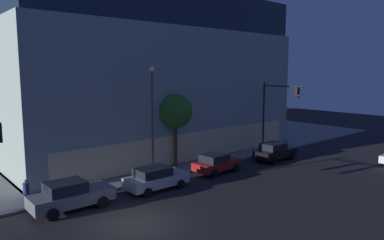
{
  "coord_description": "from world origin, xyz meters",
  "views": [
    {
      "loc": [
        -9.49,
        -15.89,
        8.05
      ],
      "look_at": [
        6.66,
        3.07,
        4.71
      ],
      "focal_mm": 33.66,
      "sensor_mm": 36.0,
      "label": 1
    }
  ],
  "objects_px": {
    "car_black": "(275,151)",
    "car_red": "(216,163)",
    "sidewalk_tree": "(175,111)",
    "car_silver": "(156,178)",
    "street_lamp_sidewalk": "(152,108)",
    "traffic_light_far_corner": "(275,106)",
    "pedestrian_waiting": "(26,190)",
    "modern_building": "(113,76)",
    "car_grey": "(70,195)"
  },
  "relations": [
    {
      "from": "car_black",
      "to": "car_red",
      "type": "bearing_deg",
      "value": 175.55
    },
    {
      "from": "sidewalk_tree",
      "to": "car_silver",
      "type": "distance_m",
      "value": 7.15
    },
    {
      "from": "car_silver",
      "to": "street_lamp_sidewalk",
      "type": "bearing_deg",
      "value": 59.0
    },
    {
      "from": "traffic_light_far_corner",
      "to": "car_silver",
      "type": "height_order",
      "value": "traffic_light_far_corner"
    },
    {
      "from": "sidewalk_tree",
      "to": "traffic_light_far_corner",
      "type": "bearing_deg",
      "value": -13.02
    },
    {
      "from": "pedestrian_waiting",
      "to": "modern_building",
      "type": "bearing_deg",
      "value": 48.09
    },
    {
      "from": "sidewalk_tree",
      "to": "street_lamp_sidewalk",
      "type": "bearing_deg",
      "value": -159.09
    },
    {
      "from": "pedestrian_waiting",
      "to": "traffic_light_far_corner",
      "type": "bearing_deg",
      "value": -1.87
    },
    {
      "from": "pedestrian_waiting",
      "to": "car_grey",
      "type": "bearing_deg",
      "value": -43.52
    },
    {
      "from": "car_grey",
      "to": "car_black",
      "type": "height_order",
      "value": "car_grey"
    },
    {
      "from": "sidewalk_tree",
      "to": "car_red",
      "type": "relative_size",
      "value": 1.49
    },
    {
      "from": "car_black",
      "to": "street_lamp_sidewalk",
      "type": "bearing_deg",
      "value": 166.65
    },
    {
      "from": "pedestrian_waiting",
      "to": "car_grey",
      "type": "distance_m",
      "value": 2.66
    },
    {
      "from": "modern_building",
      "to": "car_grey",
      "type": "bearing_deg",
      "value": -125.03
    },
    {
      "from": "sidewalk_tree",
      "to": "car_black",
      "type": "relative_size",
      "value": 1.41
    },
    {
      "from": "modern_building",
      "to": "car_silver",
      "type": "bearing_deg",
      "value": -110.4
    },
    {
      "from": "street_lamp_sidewalk",
      "to": "car_silver",
      "type": "height_order",
      "value": "street_lamp_sidewalk"
    },
    {
      "from": "pedestrian_waiting",
      "to": "car_silver",
      "type": "height_order",
      "value": "pedestrian_waiting"
    },
    {
      "from": "traffic_light_far_corner",
      "to": "sidewalk_tree",
      "type": "distance_m",
      "value": 10.57
    },
    {
      "from": "modern_building",
      "to": "pedestrian_waiting",
      "type": "xyz_separation_m",
      "value": [
        -14.63,
        -16.3,
        -6.48
      ]
    },
    {
      "from": "pedestrian_waiting",
      "to": "car_red",
      "type": "bearing_deg",
      "value": -7.15
    },
    {
      "from": "street_lamp_sidewalk",
      "to": "car_red",
      "type": "bearing_deg",
      "value": -25.47
    },
    {
      "from": "sidewalk_tree",
      "to": "car_red",
      "type": "xyz_separation_m",
      "value": [
        1.5,
        -3.39,
        -3.99
      ]
    },
    {
      "from": "modern_building",
      "to": "pedestrian_waiting",
      "type": "bearing_deg",
      "value": -131.91
    },
    {
      "from": "traffic_light_far_corner",
      "to": "car_silver",
      "type": "relative_size",
      "value": 1.57
    },
    {
      "from": "modern_building",
      "to": "sidewalk_tree",
      "type": "xyz_separation_m",
      "value": [
        -2.2,
        -14.66,
        -2.82
      ]
    },
    {
      "from": "car_grey",
      "to": "car_black",
      "type": "distance_m",
      "value": 18.93
    },
    {
      "from": "modern_building",
      "to": "street_lamp_sidewalk",
      "type": "distance_m",
      "value": 16.87
    },
    {
      "from": "modern_building",
      "to": "car_red",
      "type": "xyz_separation_m",
      "value": [
        -0.69,
        -18.05,
        -6.81
      ]
    },
    {
      "from": "modern_building",
      "to": "car_red",
      "type": "distance_m",
      "value": 19.3
    },
    {
      "from": "traffic_light_far_corner",
      "to": "street_lamp_sidewalk",
      "type": "distance_m",
      "value": 13.48
    },
    {
      "from": "traffic_light_far_corner",
      "to": "sidewalk_tree",
      "type": "xyz_separation_m",
      "value": [
        -10.3,
        2.38,
        -0.02
      ]
    },
    {
      "from": "traffic_light_far_corner",
      "to": "street_lamp_sidewalk",
      "type": "relative_size",
      "value": 0.83
    },
    {
      "from": "modern_building",
      "to": "car_red",
      "type": "relative_size",
      "value": 7.11
    },
    {
      "from": "traffic_light_far_corner",
      "to": "car_silver",
      "type": "bearing_deg",
      "value": -174.85
    },
    {
      "from": "car_silver",
      "to": "car_black",
      "type": "relative_size",
      "value": 1.02
    },
    {
      "from": "car_grey",
      "to": "traffic_light_far_corner",
      "type": "bearing_deg",
      "value": 2.98
    },
    {
      "from": "street_lamp_sidewalk",
      "to": "pedestrian_waiting",
      "type": "distance_m",
      "value": 10.24
    },
    {
      "from": "car_grey",
      "to": "car_black",
      "type": "xyz_separation_m",
      "value": [
        18.93,
        -0.46,
        -0.05
      ]
    },
    {
      "from": "sidewalk_tree",
      "to": "car_grey",
      "type": "bearing_deg",
      "value": -161.75
    },
    {
      "from": "modern_building",
      "to": "car_black",
      "type": "distance_m",
      "value": 20.74
    },
    {
      "from": "modern_building",
      "to": "car_red",
      "type": "height_order",
      "value": "modern_building"
    },
    {
      "from": "traffic_light_far_corner",
      "to": "street_lamp_sidewalk",
      "type": "xyz_separation_m",
      "value": [
        -13.41,
        1.19,
        0.54
      ]
    },
    {
      "from": "sidewalk_tree",
      "to": "car_black",
      "type": "distance_m",
      "value": 10.09
    },
    {
      "from": "car_red",
      "to": "car_black",
      "type": "bearing_deg",
      "value": -4.45
    },
    {
      "from": "car_silver",
      "to": "car_red",
      "type": "bearing_deg",
      "value": 3.14
    },
    {
      "from": "traffic_light_far_corner",
      "to": "car_red",
      "type": "xyz_separation_m",
      "value": [
        -8.79,
        -1.01,
        -4.01
      ]
    },
    {
      "from": "street_lamp_sidewalk",
      "to": "car_black",
      "type": "distance_m",
      "value": 12.68
    },
    {
      "from": "street_lamp_sidewalk",
      "to": "sidewalk_tree",
      "type": "xyz_separation_m",
      "value": [
        3.11,
        1.19,
        -0.57
      ]
    },
    {
      "from": "modern_building",
      "to": "street_lamp_sidewalk",
      "type": "relative_size",
      "value": 3.49
    }
  ]
}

